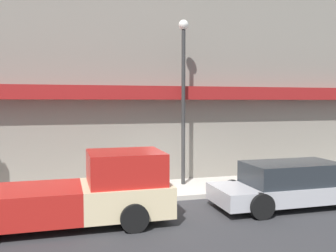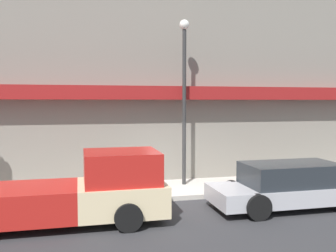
{
  "view_description": "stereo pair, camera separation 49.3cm",
  "coord_description": "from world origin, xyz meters",
  "px_view_note": "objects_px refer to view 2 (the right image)",
  "views": [
    {
      "loc": [
        -3.87,
        -11.32,
        3.2
      ],
      "look_at": [
        -0.39,
        1.01,
        2.35
      ],
      "focal_mm": 40.0,
      "sensor_mm": 36.0,
      "label": 1
    },
    {
      "loc": [
        -3.39,
        -11.44,
        3.2
      ],
      "look_at": [
        -0.39,
        1.01,
        2.35
      ],
      "focal_mm": 40.0,
      "sensor_mm": 36.0,
      "label": 2
    }
  ],
  "objects_px": {
    "fire_hydrant": "(272,175)",
    "street_lamp": "(184,83)",
    "parked_car": "(291,186)",
    "pickup_truck": "(71,193)"
  },
  "relations": [
    {
      "from": "pickup_truck",
      "to": "parked_car",
      "type": "relative_size",
      "value": 1.18
    },
    {
      "from": "parked_car",
      "to": "fire_hydrant",
      "type": "xyz_separation_m",
      "value": [
        0.71,
        2.37,
        -0.17
      ]
    },
    {
      "from": "parked_car",
      "to": "pickup_truck",
      "type": "bearing_deg",
      "value": 178.15
    },
    {
      "from": "fire_hydrant",
      "to": "street_lamp",
      "type": "bearing_deg",
      "value": 165.9
    },
    {
      "from": "fire_hydrant",
      "to": "street_lamp",
      "type": "height_order",
      "value": "street_lamp"
    },
    {
      "from": "fire_hydrant",
      "to": "street_lamp",
      "type": "xyz_separation_m",
      "value": [
        -3.15,
        0.79,
        3.34
      ]
    },
    {
      "from": "pickup_truck",
      "to": "fire_hydrant",
      "type": "xyz_separation_m",
      "value": [
        7.11,
        2.37,
        -0.31
      ]
    },
    {
      "from": "parked_car",
      "to": "fire_hydrant",
      "type": "bearing_deg",
      "value": 71.41
    },
    {
      "from": "pickup_truck",
      "to": "fire_hydrant",
      "type": "relative_size",
      "value": 8.12
    },
    {
      "from": "street_lamp",
      "to": "fire_hydrant",
      "type": "bearing_deg",
      "value": -14.1
    }
  ]
}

